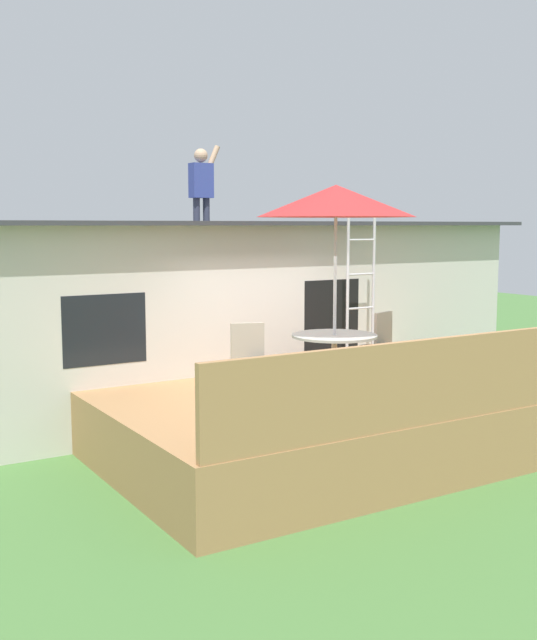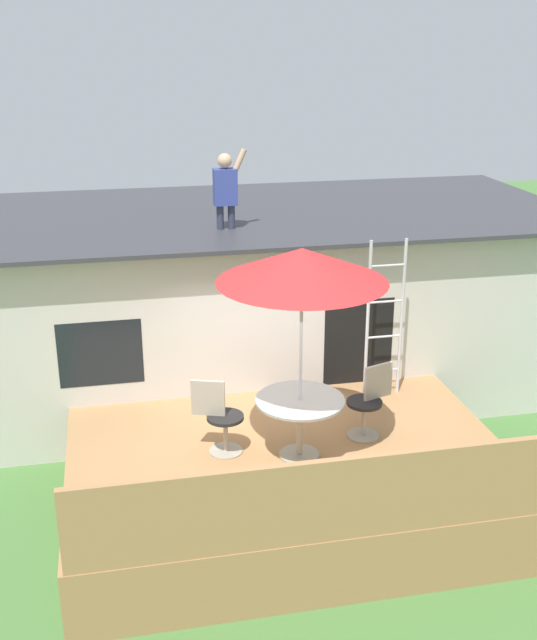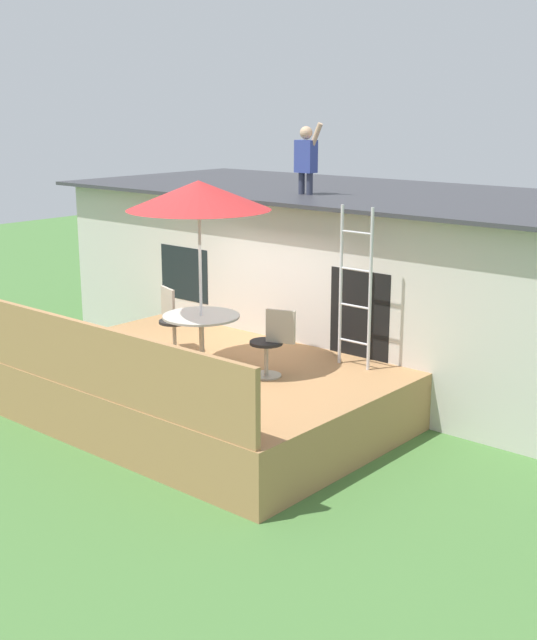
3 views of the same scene
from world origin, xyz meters
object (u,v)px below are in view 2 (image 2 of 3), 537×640
patio_umbrella (302,265)px  patio_chair_right (369,401)px  person_figure (226,186)px  patio_table (300,411)px  patio_chair_left (219,417)px  step_ladder (385,319)px

patio_umbrella → patio_chair_right: bearing=19.0°
patio_umbrella → person_figure: person_figure is taller
patio_table → person_figure: bearing=98.1°
patio_table → patio_chair_left: size_ratio=1.13×
step_ladder → patio_chair_left: 2.74m
patio_umbrella → patio_chair_left: patio_umbrella is taller
patio_table → person_figure: 3.51m
step_ladder → patio_chair_right: bearing=-117.2°
patio_chair_right → step_ladder: bearing=-136.2°
step_ladder → person_figure: bearing=144.9°
step_ladder → patio_chair_left: (-2.42, -1.11, -0.64)m
person_figure → patio_chair_right: person_figure is taller
person_figure → patio_chair_right: 3.59m
person_figure → patio_chair_right: size_ratio=1.21×
patio_chair_right → patio_chair_left: bearing=-18.0°
patio_chair_left → patio_chair_right: 1.86m
step_ladder → patio_table: bearing=-137.0°
patio_umbrella → step_ladder: (1.52, 1.41, -1.25)m
patio_umbrella → patio_chair_right: size_ratio=2.76×
patio_table → patio_umbrella: size_ratio=0.41×
patio_umbrella → person_figure: 2.81m
patio_table → step_ladder: 2.14m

